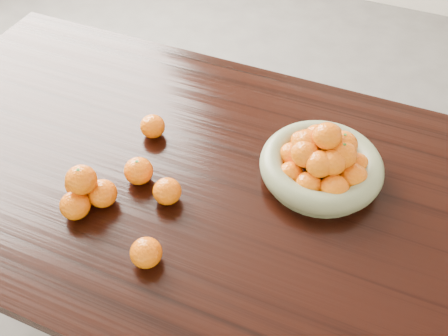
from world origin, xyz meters
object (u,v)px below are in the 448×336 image
at_px(dining_table, 228,206).
at_px(loose_orange_0, 139,171).
at_px(orange_pyramid, 85,190).
at_px(fruit_bowl, 322,162).

height_order(dining_table, loose_orange_0, loose_orange_0).
distance_m(orange_pyramid, loose_orange_0, 0.14).
bearing_deg(orange_pyramid, dining_table, 32.80).
bearing_deg(dining_table, orange_pyramid, -147.20).
bearing_deg(dining_table, fruit_bowl, 30.23).
distance_m(fruit_bowl, orange_pyramid, 0.59).
xyz_separation_m(fruit_bowl, loose_orange_0, (-0.42, -0.20, -0.02)).
xyz_separation_m(orange_pyramid, loose_orange_0, (0.08, 0.12, -0.01)).
height_order(fruit_bowl, loose_orange_0, fruit_bowl).
bearing_deg(fruit_bowl, loose_orange_0, -155.16).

